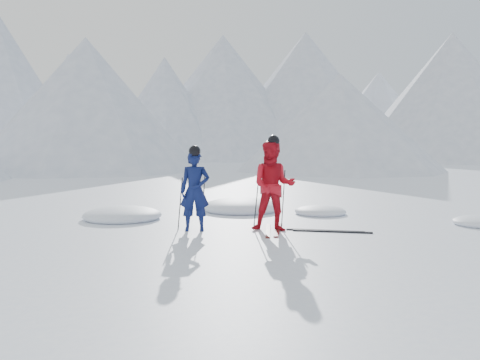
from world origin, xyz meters
name	(u,v)px	position (x,y,z in m)	size (l,w,h in m)	color
ground	(312,228)	(0.00, 0.00, 0.00)	(160.00, 160.00, 0.00)	white
mountain_range	(194,89)	(5.71, 35.31, 6.72)	(106.15, 62.94, 15.53)	#B2BCD1
skier_blue	(195,191)	(-2.61, 0.52, 0.89)	(0.65, 0.42, 1.78)	#0C1548
skier_red	(273,186)	(-0.98, -0.05, 1.00)	(0.97, 0.76, 2.00)	red
pole_blue_left	(180,204)	(-2.91, 0.67, 0.59)	(0.02, 0.02, 1.18)	black
pole_blue_right	(203,202)	(-2.36, 0.77, 0.59)	(0.02, 0.02, 1.18)	black
pole_red_left	(257,200)	(-1.28, 0.20, 0.67)	(0.02, 0.02, 1.33)	black
pole_red_right	(283,200)	(-0.68, 0.10, 0.67)	(0.02, 0.02, 1.33)	black
ski_worn_left	(268,230)	(-1.10, -0.05, 0.01)	(0.09, 1.70, 0.03)	black
ski_worn_right	(278,230)	(-0.86, -0.05, 0.01)	(0.09, 1.70, 0.03)	black
ski_loose_a	(325,231)	(0.07, -0.46, 0.01)	(0.09, 1.70, 0.03)	black
ski_loose_b	(332,231)	(0.17, -0.61, 0.01)	(0.09, 1.70, 0.03)	black
snow_lumps	(235,215)	(-1.03, 2.55, 0.00)	(9.61, 5.97, 0.49)	white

